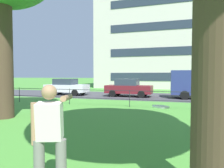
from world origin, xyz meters
The scene contains 8 objects.
street_strip centered at (0.00, 20.39, 0.00)m, with size 80.00×6.83×0.01m, color #424247.
park_fence centered at (0.00, 13.99, 0.67)m, with size 31.16×0.04×1.00m.
person_thrower centered at (0.58, 5.38, 0.92)m, with size 0.49×0.86×1.69m.
frisbee centered at (2.13, 6.11, 1.33)m, with size 0.38×0.38×0.04m.
car_white_left centered at (-7.22, 19.41, 0.78)m, with size 4.03×1.87×1.54m.
car_maroon_center centered at (-1.28, 19.67, 0.78)m, with size 4.06×1.93×1.54m.
panel_van_far_left centered at (4.78, 19.65, 1.27)m, with size 5.04×2.18×2.24m.
apartment_building_background centered at (7.98, 35.48, 8.58)m, with size 33.52×11.86×17.16m.
Camera 1 is at (2.29, 2.91, 1.82)m, focal length 31.40 mm.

